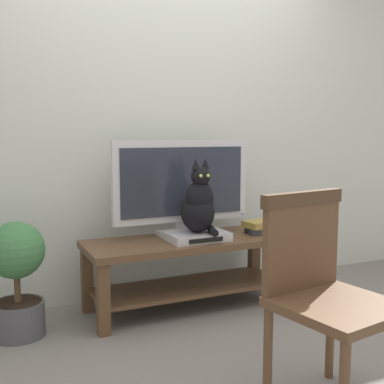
% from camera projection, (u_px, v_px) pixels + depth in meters
% --- Properties ---
extents(ground_plane, '(12.00, 12.00, 0.00)m').
position_uv_depth(ground_plane, '(227.00, 341.00, 2.73)').
color(ground_plane, slate).
extents(back_wall, '(7.00, 0.12, 2.80)m').
position_uv_depth(back_wall, '(160.00, 99.00, 3.48)').
color(back_wall, '#B7BCB2').
rests_on(back_wall, ground).
extents(tv_stand, '(1.36, 0.51, 0.47)m').
position_uv_depth(tv_stand, '(189.00, 259.00, 3.23)').
color(tv_stand, '#513823').
rests_on(tv_stand, ground).
extents(tv, '(0.96, 0.20, 0.64)m').
position_uv_depth(tv, '(182.00, 185.00, 3.27)').
color(tv, '#B7B7BC').
rests_on(tv, tv_stand).
extents(media_box, '(0.39, 0.25, 0.05)m').
position_uv_depth(media_box, '(198.00, 236.00, 3.16)').
color(media_box, '#ADADB2').
rests_on(media_box, tv_stand).
extents(cat, '(0.22, 0.30, 0.48)m').
position_uv_depth(cat, '(199.00, 205.00, 3.12)').
color(cat, black).
rests_on(cat, media_box).
extents(wooden_chair, '(0.53, 0.53, 0.91)m').
position_uv_depth(wooden_chair, '(322.00, 283.00, 2.07)').
color(wooden_chair, '#513823').
rests_on(wooden_chair, ground).
extents(book_stack, '(0.21, 0.20, 0.09)m').
position_uv_depth(book_stack, '(259.00, 227.00, 3.38)').
color(book_stack, '#2D2D33').
rests_on(book_stack, tv_stand).
extents(potted_plant, '(0.32, 0.32, 0.67)m').
position_uv_depth(potted_plant, '(17.00, 275.00, 2.76)').
color(potted_plant, '#47474C').
rests_on(potted_plant, ground).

